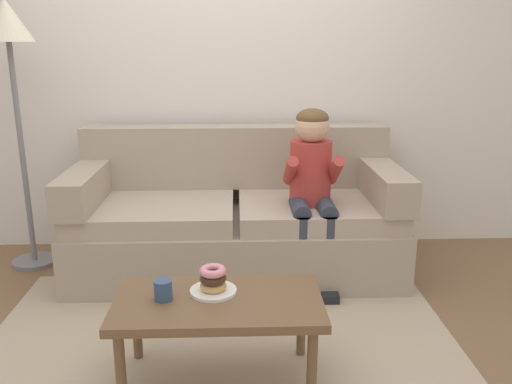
# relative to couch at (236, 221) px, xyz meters

# --- Properties ---
(ground) EXTENTS (10.00, 10.00, 0.00)m
(ground) POSITION_rel_couch_xyz_m (-0.08, -0.85, -0.34)
(ground) COLOR brown
(wall_back) EXTENTS (8.00, 0.10, 2.80)m
(wall_back) POSITION_rel_couch_xyz_m (-0.08, 0.55, 1.06)
(wall_back) COLOR silver
(wall_back) RESTS_ON ground
(area_rug) EXTENTS (2.41, 1.96, 0.01)m
(area_rug) POSITION_rel_couch_xyz_m (-0.08, -1.10, -0.33)
(area_rug) COLOR tan
(area_rug) RESTS_ON ground
(couch) EXTENTS (2.11, 0.90, 0.93)m
(couch) POSITION_rel_couch_xyz_m (0.00, 0.00, 0.00)
(couch) COLOR tan
(couch) RESTS_ON ground
(coffee_table) EXTENTS (0.91, 0.49, 0.41)m
(coffee_table) POSITION_rel_couch_xyz_m (-0.09, -1.26, 0.02)
(coffee_table) COLOR brown
(coffee_table) RESTS_ON ground
(person_child) EXTENTS (0.34, 0.58, 1.10)m
(person_child) POSITION_rel_couch_xyz_m (0.47, -0.21, 0.33)
(person_child) COLOR #AD3833
(person_child) RESTS_ON ground
(plate) EXTENTS (0.21, 0.21, 0.01)m
(plate) POSITION_rel_couch_xyz_m (-0.10, -1.19, 0.08)
(plate) COLOR white
(plate) RESTS_ON coffee_table
(donut) EXTENTS (0.16, 0.16, 0.04)m
(donut) POSITION_rel_couch_xyz_m (-0.10, -1.19, 0.10)
(donut) COLOR tan
(donut) RESTS_ON plate
(donut_second) EXTENTS (0.17, 0.17, 0.04)m
(donut_second) POSITION_rel_couch_xyz_m (-0.10, -1.19, 0.14)
(donut_second) COLOR #422619
(donut_second) RESTS_ON donut
(donut_third) EXTENTS (0.15, 0.15, 0.04)m
(donut_third) POSITION_rel_couch_xyz_m (-0.10, -1.19, 0.17)
(donut_third) COLOR pink
(donut_third) RESTS_ON donut_second
(mug) EXTENTS (0.08, 0.08, 0.09)m
(mug) POSITION_rel_couch_xyz_m (-0.32, -1.25, 0.11)
(mug) COLOR #334C72
(mug) RESTS_ON coffee_table
(toy_controller) EXTENTS (0.23, 0.09, 0.05)m
(toy_controller) POSITION_rel_couch_xyz_m (-0.50, -0.72, -0.31)
(toy_controller) COLOR #339E56
(toy_controller) RESTS_ON ground
(floor_lamp) EXTENTS (0.32, 0.32, 1.75)m
(floor_lamp) POSITION_rel_couch_xyz_m (-1.41, 0.14, 1.09)
(floor_lamp) COLOR slate
(floor_lamp) RESTS_ON ground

